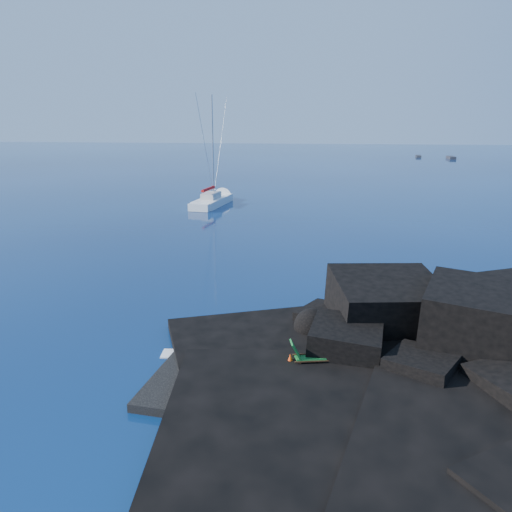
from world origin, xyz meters
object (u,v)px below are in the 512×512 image
Objects in this scene: deck_chair at (314,352)px; distant_boat_a at (418,157)px; sunbather at (313,361)px; sailboat at (213,205)px; marker_cone at (290,360)px; distant_boat_b at (451,159)px.

distant_boat_a is (26.31, 125.95, -0.97)m from deck_chair.
deck_chair is 0.48m from sunbather.
sailboat is at bearing -109.81° from distant_boat_a.
sailboat is 22.65× the size of marker_cone.
sunbather reaches higher than distant_boat_a.
marker_cone is (12.31, -41.16, 0.64)m from sailboat.
sailboat is at bearing 94.75° from sunbather.
marker_cone is 0.14× the size of distant_boat_a.
deck_chair is (13.30, -40.98, 0.97)m from sailboat.
deck_chair is at bearing 10.12° from marker_cone.
deck_chair is 128.67m from distant_boat_a.
distant_boat_b is at bearing 73.96° from marker_cone.
distant_boat_a is at bearing 72.75° from sailboat.
sunbather is at bearing 91.39° from deck_chair.
deck_chair is at bearing -64.27° from sailboat.
marker_cone is at bearing 177.87° from deck_chair.
marker_cone is 129.05m from distant_boat_a.
sailboat is 93.21m from distant_boat_b.
distant_boat_a is at bearing 64.93° from sunbather.
deck_chair is 3.09× the size of marker_cone.
deck_chair reaches higher than marker_cone.
marker_cone reaches higher than distant_boat_b.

